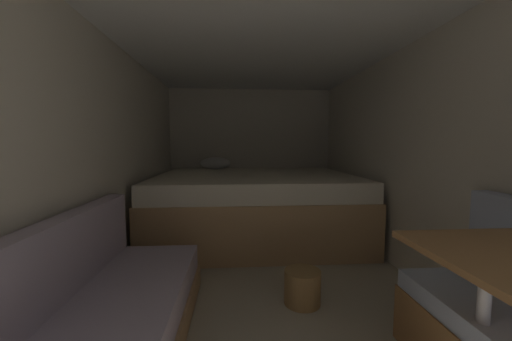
{
  "coord_description": "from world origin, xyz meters",
  "views": [
    {
      "loc": [
        -0.24,
        -0.46,
        1.15
      ],
      "look_at": [
        -0.03,
        2.53,
        0.88
      ],
      "focal_mm": 20.42,
      "sensor_mm": 36.0,
      "label": 1
    }
  ],
  "objects": [
    {
      "name": "wall_right",
      "position": [
        1.28,
        1.82,
        1.01
      ],
      "size": [
        0.05,
        4.7,
        2.01
      ],
      "primitive_type": "cube",
      "color": "beige",
      "rests_on": "ground"
    },
    {
      "name": "wicker_basket",
      "position": [
        0.24,
        1.53,
        0.12
      ],
      "size": [
        0.26,
        0.26,
        0.24
      ],
      "color": "olive",
      "rests_on": "ground"
    },
    {
      "name": "sofa_left",
      "position": [
        -0.94,
        0.88,
        0.23
      ],
      "size": [
        0.7,
        2.02,
        0.76
      ],
      "color": "tan",
      "rests_on": "ground"
    },
    {
      "name": "ground_plane",
      "position": [
        0.0,
        1.82,
        0.0
      ],
      "size": [
        6.7,
        6.7,
        0.0
      ],
      "primitive_type": "plane",
      "color": "#A39984"
    },
    {
      "name": "wall_left",
      "position": [
        -1.28,
        1.82,
        1.01
      ],
      "size": [
        0.05,
        4.7,
        2.01
      ],
      "primitive_type": "cube",
      "color": "beige",
      "rests_on": "ground"
    },
    {
      "name": "ceiling_slab",
      "position": [
        0.0,
        1.82,
        2.04
      ],
      "size": [
        2.61,
        4.7,
        0.05
      ],
      "primitive_type": "cube",
      "color": "white",
      "rests_on": "wall_left"
    },
    {
      "name": "bed",
      "position": [
        -0.0,
        3.16,
        0.39
      ],
      "size": [
        2.39,
        1.94,
        0.96
      ],
      "color": "tan",
      "rests_on": "ground"
    },
    {
      "name": "wall_back",
      "position": [
        0.0,
        4.2,
        1.01
      ],
      "size": [
        2.61,
        0.05,
        2.01
      ],
      "primitive_type": "cube",
      "color": "beige",
      "rests_on": "ground"
    }
  ]
}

